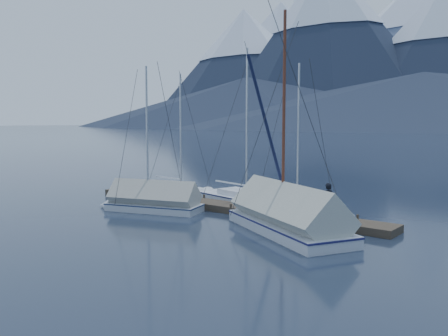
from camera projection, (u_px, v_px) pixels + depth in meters
The scene contains 9 objects.
ground at pixel (198, 216), 23.15m from camera, with size 1000.00×1000.00×0.00m, color black.
dock at pixel (224, 208), 24.69m from camera, with size 18.00×1.50×0.54m.
mooring_posts at pixel (217, 202), 24.98m from camera, with size 15.12×1.52×0.35m.
sailboat_open_left at pixel (186, 192), 29.90m from camera, with size 6.37×2.70×8.31m.
sailboat_open_mid at pixel (252, 203), 25.93m from camera, with size 7.37×3.57×9.40m.
sailboat_open_right at pixel (304, 208), 24.43m from camera, with size 6.31×2.70×8.30m.
sailboat_covered_near at pixel (281, 218), 20.07m from camera, with size 7.95×5.72×10.09m.
sailboat_covered_far at pixel (146, 203), 24.51m from camera, with size 6.03×3.45×8.11m.
person at pixel (329, 201), 20.89m from camera, with size 0.57×0.37×1.56m, color black.
Camera 1 is at (15.31, -16.96, 4.60)m, focal length 38.00 mm.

